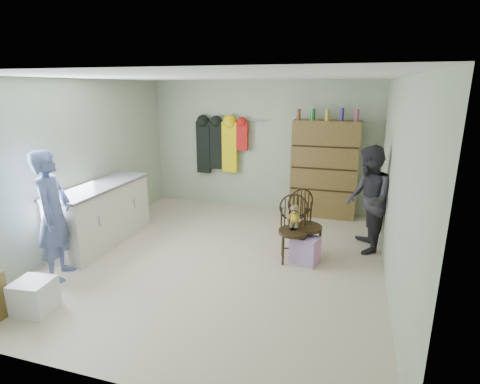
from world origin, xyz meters
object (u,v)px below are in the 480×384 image
(dresser, at_px, (324,169))
(chair_front, at_px, (294,224))
(counter, at_px, (101,214))
(chair_far, at_px, (304,221))

(dresser, bearing_deg, chair_front, -96.48)
(chair_front, bearing_deg, dresser, 71.95)
(counter, distance_m, chair_front, 2.98)
(counter, relative_size, chair_front, 1.97)
(counter, bearing_deg, chair_far, 7.84)
(chair_front, xyz_separation_m, chair_far, (0.12, 0.18, -0.01))
(dresser, bearing_deg, counter, -144.31)
(chair_front, relative_size, chair_far, 0.96)
(counter, xyz_separation_m, chair_far, (3.09, 0.43, 0.06))
(chair_front, distance_m, chair_far, 0.22)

